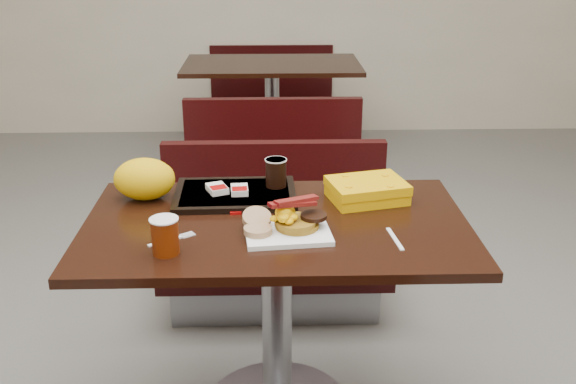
{
  "coord_description": "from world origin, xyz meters",
  "views": [
    {
      "loc": [
        -0.02,
        -1.86,
        1.6
      ],
      "look_at": [
        0.04,
        0.07,
        0.82
      ],
      "focal_mm": 40.74,
      "sensor_mm": 36.0,
      "label": 1
    }
  ],
  "objects_px": {
    "knife": "(395,239)",
    "paper_bag": "(145,179)",
    "pancake_stack": "(297,223)",
    "table_near": "(277,323)",
    "bench_near_n": "(275,236)",
    "bench_far_n": "(272,95)",
    "coffee_cup_far": "(276,173)",
    "hashbrown_sleeve_right": "(239,190)",
    "bench_far_s": "(273,149)",
    "hashbrown_sleeve_left": "(217,189)",
    "table_far": "(272,116)",
    "clamshell": "(367,190)",
    "platter": "(287,232)",
    "tray": "(235,194)",
    "fork": "(165,241)",
    "coffee_cup_near": "(165,236)"
  },
  "relations": [
    {
      "from": "bench_far_s",
      "to": "knife",
      "type": "height_order",
      "value": "knife"
    },
    {
      "from": "bench_far_s",
      "to": "paper_bag",
      "type": "distance_m",
      "value": 1.82
    },
    {
      "from": "paper_bag",
      "to": "hashbrown_sleeve_left",
      "type": "bearing_deg",
      "value": 1.81
    },
    {
      "from": "platter",
      "to": "pancake_stack",
      "type": "xyz_separation_m",
      "value": [
        0.03,
        0.02,
        0.02
      ]
    },
    {
      "from": "tray",
      "to": "hashbrown_sleeve_right",
      "type": "bearing_deg",
      "value": -34.16
    },
    {
      "from": "pancake_stack",
      "to": "coffee_cup_near",
      "type": "height_order",
      "value": "coffee_cup_near"
    },
    {
      "from": "hashbrown_sleeve_left",
      "to": "platter",
      "type": "bearing_deg",
      "value": -74.62
    },
    {
      "from": "hashbrown_sleeve_right",
      "to": "coffee_cup_far",
      "type": "distance_m",
      "value": 0.14
    },
    {
      "from": "table_near",
      "to": "knife",
      "type": "xyz_separation_m",
      "value": [
        0.35,
        -0.14,
        0.38
      ]
    },
    {
      "from": "bench_near_n",
      "to": "hashbrown_sleeve_left",
      "type": "relative_size",
      "value": 12.39
    },
    {
      "from": "bench_near_n",
      "to": "clamshell",
      "type": "xyz_separation_m",
      "value": [
        0.31,
        -0.53,
        0.42
      ]
    },
    {
      "from": "bench_far_n",
      "to": "hashbrown_sleeve_left",
      "type": "height_order",
      "value": "hashbrown_sleeve_left"
    },
    {
      "from": "table_near",
      "to": "hashbrown_sleeve_right",
      "type": "height_order",
      "value": "hashbrown_sleeve_right"
    },
    {
      "from": "bench_far_n",
      "to": "fork",
      "type": "height_order",
      "value": "fork"
    },
    {
      "from": "coffee_cup_far",
      "to": "knife",
      "type": "bearing_deg",
      "value": -48.49
    },
    {
      "from": "platter",
      "to": "knife",
      "type": "xyz_separation_m",
      "value": [
        0.32,
        -0.04,
        -0.01
      ]
    },
    {
      "from": "tray",
      "to": "hashbrown_sleeve_right",
      "type": "height_order",
      "value": "hashbrown_sleeve_right"
    },
    {
      "from": "table_near",
      "to": "clamshell",
      "type": "distance_m",
      "value": 0.54
    },
    {
      "from": "table_near",
      "to": "table_far",
      "type": "relative_size",
      "value": 1.0
    },
    {
      "from": "table_near",
      "to": "coffee_cup_far",
      "type": "distance_m",
      "value": 0.51
    },
    {
      "from": "coffee_cup_near",
      "to": "knife",
      "type": "xyz_separation_m",
      "value": [
        0.66,
        0.07,
        -0.05
      ]
    },
    {
      "from": "pancake_stack",
      "to": "coffee_cup_far",
      "type": "relative_size",
      "value": 1.33
    },
    {
      "from": "hashbrown_sleeve_right",
      "to": "pancake_stack",
      "type": "bearing_deg",
      "value": -59.81
    },
    {
      "from": "bench_near_n",
      "to": "clamshell",
      "type": "height_order",
      "value": "clamshell"
    },
    {
      "from": "pancake_stack",
      "to": "bench_far_s",
      "type": "bearing_deg",
      "value": 91.8
    },
    {
      "from": "clamshell",
      "to": "paper_bag",
      "type": "height_order",
      "value": "paper_bag"
    },
    {
      "from": "bench_far_s",
      "to": "hashbrown_sleeve_left",
      "type": "bearing_deg",
      "value": -96.69
    },
    {
      "from": "fork",
      "to": "hashbrown_sleeve_right",
      "type": "xyz_separation_m",
      "value": [
        0.2,
        0.33,
        0.03
      ]
    },
    {
      "from": "table_near",
      "to": "paper_bag",
      "type": "bearing_deg",
      "value": 155.64
    },
    {
      "from": "bench_far_n",
      "to": "paper_bag",
      "type": "bearing_deg",
      "value": -98.06
    },
    {
      "from": "table_near",
      "to": "coffee_cup_far",
      "type": "xyz_separation_m",
      "value": [
        0.0,
        0.25,
        0.44
      ]
    },
    {
      "from": "bench_far_s",
      "to": "hashbrown_sleeve_right",
      "type": "distance_m",
      "value": 1.76
    },
    {
      "from": "bench_near_n",
      "to": "table_near",
      "type": "bearing_deg",
      "value": -90.0
    },
    {
      "from": "platter",
      "to": "paper_bag",
      "type": "height_order",
      "value": "paper_bag"
    },
    {
      "from": "pancake_stack",
      "to": "bench_far_n",
      "type": "bearing_deg",
      "value": 91.05
    },
    {
      "from": "bench_near_n",
      "to": "bench_far_n",
      "type": "bearing_deg",
      "value": 90.0
    },
    {
      "from": "pancake_stack",
      "to": "table_near",
      "type": "bearing_deg",
      "value": 129.12
    },
    {
      "from": "tray",
      "to": "paper_bag",
      "type": "xyz_separation_m",
      "value": [
        -0.3,
        -0.01,
        0.06
      ]
    },
    {
      "from": "fork",
      "to": "tray",
      "type": "xyz_separation_m",
      "value": [
        0.19,
        0.34,
        0.01
      ]
    },
    {
      "from": "clamshell",
      "to": "bench_far_n",
      "type": "bearing_deg",
      "value": 81.71
    },
    {
      "from": "bench_far_s",
      "to": "platter",
      "type": "relative_size",
      "value": 3.98
    },
    {
      "from": "hashbrown_sleeve_right",
      "to": "table_near",
      "type": "bearing_deg",
      "value": -61.92
    },
    {
      "from": "bench_far_n",
      "to": "tray",
      "type": "height_order",
      "value": "tray"
    },
    {
      "from": "coffee_cup_far",
      "to": "hashbrown_sleeve_right",
      "type": "bearing_deg",
      "value": -154.83
    },
    {
      "from": "knife",
      "to": "paper_bag",
      "type": "xyz_separation_m",
      "value": [
        -0.79,
        0.34,
        0.07
      ]
    },
    {
      "from": "table_far",
      "to": "bench_far_n",
      "type": "height_order",
      "value": "table_far"
    },
    {
      "from": "bench_far_s",
      "to": "bench_near_n",
      "type": "bearing_deg",
      "value": -90.0
    },
    {
      "from": "bench_far_n",
      "to": "clamshell",
      "type": "height_order",
      "value": "clamshell"
    },
    {
      "from": "coffee_cup_far",
      "to": "bench_far_s",
      "type": "bearing_deg",
      "value": 90.08
    },
    {
      "from": "bench_far_s",
      "to": "pancake_stack",
      "type": "distance_m",
      "value": 2.02
    }
  ]
}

